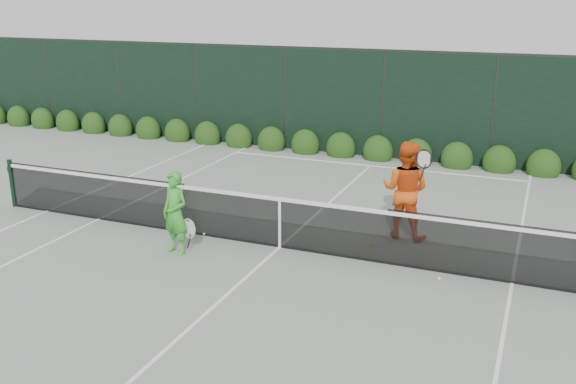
% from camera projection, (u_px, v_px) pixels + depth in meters
% --- Properties ---
extents(ground, '(80.00, 80.00, 0.00)m').
position_uv_depth(ground, '(280.00, 247.00, 11.94)').
color(ground, gray).
rests_on(ground, ground).
extents(tennis_net, '(12.90, 0.10, 1.07)m').
position_uv_depth(tennis_net, '(279.00, 220.00, 11.79)').
color(tennis_net, black).
rests_on(tennis_net, ground).
extents(player_woman, '(0.67, 0.50, 1.52)m').
position_uv_depth(player_woman, '(175.00, 213.00, 11.48)').
color(player_woman, green).
rests_on(player_woman, ground).
extents(player_man, '(1.00, 0.81, 1.90)m').
position_uv_depth(player_man, '(405.00, 190.00, 12.18)').
color(player_man, '#E85213').
rests_on(player_man, ground).
extents(court_lines, '(11.03, 23.83, 0.01)m').
position_uv_depth(court_lines, '(280.00, 247.00, 11.94)').
color(court_lines, white).
rests_on(court_lines, ground).
extents(windscreen_fence, '(32.00, 21.07, 3.06)m').
position_uv_depth(windscreen_fence, '(205.00, 215.00, 9.09)').
color(windscreen_fence, black).
rests_on(windscreen_fence, ground).
extents(hedge_row, '(31.66, 0.65, 0.94)m').
position_uv_depth(hedge_row, '(378.00, 152.00, 18.19)').
color(hedge_row, '#18390F').
rests_on(hedge_row, ground).
extents(tennis_balls, '(4.67, 1.10, 0.07)m').
position_uv_depth(tennis_balls, '(332.00, 251.00, 11.69)').
color(tennis_balls, '#D1EE34').
rests_on(tennis_balls, ground).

